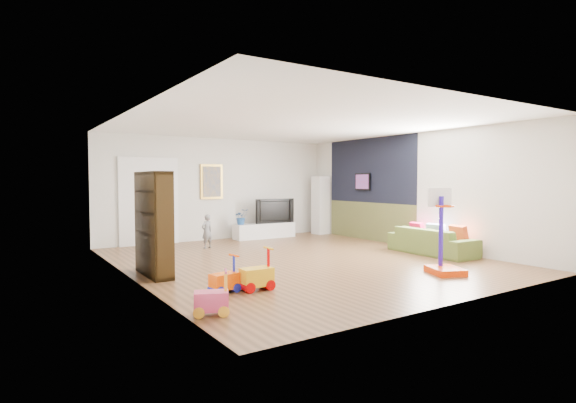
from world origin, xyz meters
TOP-DOWN VIEW (x-y plane):
  - floor at (0.00, 0.00)m, footprint 6.50×7.50m
  - ceiling at (0.00, 0.00)m, footprint 6.50×7.50m
  - wall_back at (0.00, 3.75)m, footprint 6.50×0.00m
  - wall_front at (0.00, -3.75)m, footprint 6.50×0.00m
  - wall_left at (-3.25, 0.00)m, footprint 0.00×7.50m
  - wall_right at (3.25, 0.00)m, footprint 0.00×7.50m
  - navy_accent at (3.23, 1.40)m, footprint 0.01×3.20m
  - olive_wainscot at (3.23, 1.40)m, footprint 0.01×3.20m
  - doorway at (-1.90, 3.71)m, footprint 1.45×0.06m
  - painting_back at (-0.25, 3.71)m, footprint 0.62×0.06m
  - artwork_right at (3.17, 1.60)m, footprint 0.04×0.56m
  - media_console at (1.11, 3.28)m, footprint 1.75×0.44m
  - tall_cabinet at (2.99, 3.21)m, footprint 0.42×0.42m
  - bookshelf at (-2.86, 0.12)m, footprint 0.31×1.19m
  - sofa at (2.78, -1.01)m, footprint 0.84×1.97m
  - basketball_hoop at (1.30, -2.49)m, footprint 0.71×0.76m
  - ride_on_yellow at (-1.93, -1.72)m, footprint 0.46×0.30m
  - ride_on_orange at (-2.39, -1.61)m, footprint 0.43×0.31m
  - ride_on_pink at (-2.97, -2.48)m, footprint 0.46×0.38m
  - child at (-0.94, 2.42)m, footprint 0.33×0.26m
  - tv at (1.39, 3.28)m, footprint 1.17×0.22m
  - vase_plant at (0.41, 3.30)m, footprint 0.40×0.36m
  - pillow_left at (2.97, -1.54)m, footprint 0.18×0.43m
  - pillow_center at (2.96, -0.98)m, footprint 0.20×0.42m
  - pillow_right at (2.97, -0.44)m, footprint 0.15×0.38m

SIDE VIEW (x-z plane):
  - floor at x=0.00m, z-range 0.00..0.00m
  - media_console at x=1.11m, z-range 0.00..0.41m
  - ride_on_orange at x=-2.39m, z-range 0.00..0.52m
  - ride_on_pink at x=-2.97m, z-range 0.00..0.53m
  - sofa at x=2.78m, z-range 0.00..0.56m
  - ride_on_yellow at x=-1.93m, z-range 0.00..0.61m
  - child at x=-0.94m, z-range 0.00..0.79m
  - pillow_left at x=2.97m, z-range 0.24..0.65m
  - pillow_center at x=2.96m, z-range 0.24..0.65m
  - pillow_right at x=2.97m, z-range 0.26..0.63m
  - olive_wainscot at x=3.23m, z-range 0.00..1.00m
  - vase_plant at x=0.41m, z-range 0.41..0.82m
  - basketball_hoop at x=1.30m, z-range 0.00..1.47m
  - tv at x=1.39m, z-range 0.41..1.08m
  - tall_cabinet at x=2.99m, z-range 0.00..1.71m
  - bookshelf at x=-2.86m, z-range 0.00..1.73m
  - doorway at x=-1.90m, z-range 0.00..2.10m
  - wall_back at x=0.00m, z-range 0.00..2.70m
  - wall_front at x=0.00m, z-range 0.00..2.70m
  - wall_left at x=-3.25m, z-range 0.00..2.70m
  - wall_right at x=3.25m, z-range 0.00..2.70m
  - artwork_right at x=3.17m, z-range 1.32..1.78m
  - painting_back at x=-0.25m, z-range 1.09..2.01m
  - navy_accent at x=3.23m, z-range 1.00..2.70m
  - ceiling at x=0.00m, z-range 2.70..2.70m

